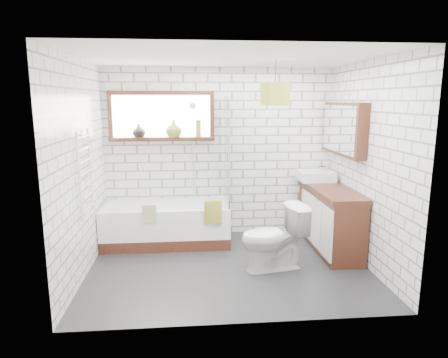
{
  "coord_description": "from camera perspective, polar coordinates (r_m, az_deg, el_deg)",
  "views": [
    {
      "loc": [
        -0.47,
        -4.63,
        2.03
      ],
      "look_at": [
        -0.03,
        0.25,
        1.06
      ],
      "focal_mm": 32.0,
      "sensor_mm": 36.0,
      "label": 1
    }
  ],
  "objects": [
    {
      "name": "floor",
      "position": [
        5.08,
        0.65,
        -12.4
      ],
      "size": [
        3.4,
        2.6,
        0.01
      ],
      "primitive_type": "cube",
      "color": "black",
      "rests_on": "ground"
    },
    {
      "name": "ceiling",
      "position": [
        4.68,
        0.72,
        17.03
      ],
      "size": [
        3.4,
        2.6,
        0.01
      ],
      "primitive_type": "cube",
      "color": "white",
      "rests_on": "ground"
    },
    {
      "name": "wall_back",
      "position": [
        6.01,
        -0.58,
        3.75
      ],
      "size": [
        3.4,
        0.01,
        2.5
      ],
      "primitive_type": "cube",
      "color": "white",
      "rests_on": "ground"
    },
    {
      "name": "wall_front",
      "position": [
        3.45,
        2.87,
        -1.87
      ],
      "size": [
        3.4,
        0.01,
        2.5
      ],
      "primitive_type": "cube",
      "color": "white",
      "rests_on": "ground"
    },
    {
      "name": "wall_left",
      "position": [
        4.86,
        -19.77,
        1.3
      ],
      "size": [
        0.01,
        2.6,
        2.5
      ],
      "primitive_type": "cube",
      "color": "white",
      "rests_on": "ground"
    },
    {
      "name": "wall_right",
      "position": [
        5.18,
        19.81,
        1.88
      ],
      "size": [
        0.01,
        2.6,
        2.5
      ],
      "primitive_type": "cube",
      "color": "white",
      "rests_on": "ground"
    },
    {
      "name": "window",
      "position": [
        5.91,
        -8.9,
        8.85
      ],
      "size": [
        1.52,
        0.16,
        0.68
      ],
      "primitive_type": "cube",
      "color": "#33170E",
      "rests_on": "wall_back"
    },
    {
      "name": "towel_radiator",
      "position": [
        4.85,
        -19.22,
        0.73
      ],
      "size": [
        0.06,
        0.52,
        1.0
      ],
      "primitive_type": "cube",
      "color": "white",
      "rests_on": "wall_left"
    },
    {
      "name": "mirror_cabinet",
      "position": [
        5.65,
        16.74,
        6.88
      ],
      "size": [
        0.16,
        1.2,
        0.7
      ],
      "primitive_type": "cube",
      "color": "#33170E",
      "rests_on": "wall_right"
    },
    {
      "name": "shower_riser",
      "position": [
        5.93,
        -4.42,
        4.59
      ],
      "size": [
        0.02,
        0.02,
        1.3
      ],
      "primitive_type": "cylinder",
      "color": "silver",
      "rests_on": "wall_back"
    },
    {
      "name": "bathtub",
      "position": [
        5.82,
        -8.21,
        -6.34
      ],
      "size": [
        1.77,
        0.78,
        0.57
      ],
      "primitive_type": "cube",
      "color": "white",
      "rests_on": "floor"
    },
    {
      "name": "shower_screen",
      "position": [
        5.61,
        0.39,
        3.98
      ],
      "size": [
        0.02,
        0.72,
        1.5
      ],
      "primitive_type": "cube",
      "color": "white",
      "rests_on": "bathtub"
    },
    {
      "name": "towel_green",
      "position": [
        5.37,
        -1.59,
        -4.76
      ],
      "size": [
        0.23,
        0.06,
        0.32
      ],
      "primitive_type": "cube",
      "color": "olive",
      "rests_on": "bathtub"
    },
    {
      "name": "towel_beige",
      "position": [
        5.38,
        -10.64,
        -4.9
      ],
      "size": [
        0.19,
        0.05,
        0.24
      ],
      "primitive_type": "cube",
      "color": "tan",
      "rests_on": "bathtub"
    },
    {
      "name": "vanity",
      "position": [
        5.72,
        14.86,
        -5.41
      ],
      "size": [
        0.48,
        1.5,
        0.86
      ],
      "primitive_type": "cube",
      "color": "#33170E",
      "rests_on": "floor"
    },
    {
      "name": "basin",
      "position": [
        6.05,
        12.97,
        0.47
      ],
      "size": [
        0.5,
        0.43,
        0.14
      ],
      "primitive_type": "cube",
      "color": "white",
      "rests_on": "vanity"
    },
    {
      "name": "tap",
      "position": [
        6.09,
        14.42,
        1.05
      ],
      "size": [
        0.04,
        0.04,
        0.17
      ],
      "primitive_type": "cylinder",
      "rotation": [
        0.0,
        0.0,
        0.4
      ],
      "color": "silver",
      "rests_on": "vanity"
    },
    {
      "name": "toilet",
      "position": [
        4.91,
        7.05,
        -8.29
      ],
      "size": [
        0.58,
        0.85,
        0.8
      ],
      "primitive_type": "imported",
      "rotation": [
        0.0,
        0.0,
        -1.39
      ],
      "color": "white",
      "rests_on": "floor"
    },
    {
      "name": "vase_olive",
      "position": [
        5.88,
        -7.19,
        6.98
      ],
      "size": [
        0.3,
        0.3,
        0.25
      ],
      "primitive_type": "imported",
      "rotation": [
        0.0,
        0.0,
        -0.3
      ],
      "color": "olive",
      "rests_on": "window"
    },
    {
      "name": "vase_dark",
      "position": [
        5.92,
        -12.06,
        6.61
      ],
      "size": [
        0.23,
        0.23,
        0.2
      ],
      "primitive_type": "imported",
      "rotation": [
        0.0,
        0.0,
        0.26
      ],
      "color": "black",
      "rests_on": "window"
    },
    {
      "name": "bottle",
      "position": [
        5.88,
        -3.69,
        7.02
      ],
      "size": [
        0.1,
        0.1,
        0.25
      ],
      "primitive_type": "cylinder",
      "rotation": [
        0.0,
        0.0,
        -0.37
      ],
      "color": "olive",
      "rests_on": "window"
    },
    {
      "name": "pendant",
      "position": [
        4.82,
        7.32,
        11.95
      ],
      "size": [
        0.36,
        0.36,
        0.26
      ],
      "primitive_type": "cylinder",
      "color": "olive",
      "rests_on": "ceiling"
    }
  ]
}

